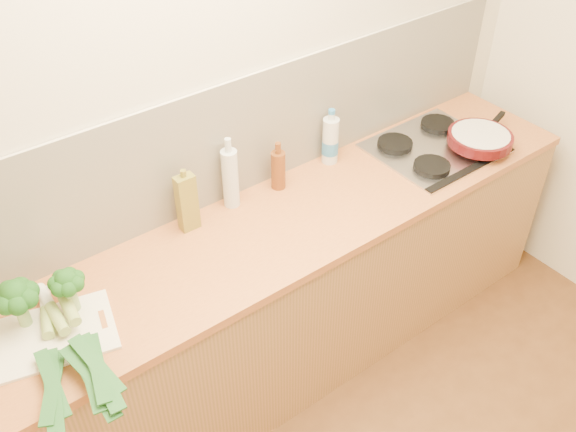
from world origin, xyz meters
The scene contains 14 objects.
room_shell centered at (0.00, 1.49, 1.17)m, with size 3.50×3.50×3.50m.
counter centered at (0.00, 1.20, 0.45)m, with size 3.20×0.62×0.90m.
gas_hob centered at (1.02, 1.20, 0.91)m, with size 0.58×0.50×0.04m.
chopping_board centered at (-0.89, 1.18, 0.91)m, with size 0.39×0.29×0.01m, color white.
broccoli_left centered at (-0.95, 1.29, 1.04)m, with size 0.15×0.16×0.20m.
broccoli_right centered at (-0.79, 1.25, 1.04)m, with size 0.13×0.13×0.18m.
leek_front centered at (-0.92, 1.14, 0.94)m, with size 0.24×0.62×0.04m.
leek_mid centered at (-0.86, 1.12, 0.95)m, with size 0.11×0.67×0.04m.
leek_back centered at (-0.82, 1.12, 0.97)m, with size 0.12×0.65×0.04m.
skillet centered at (1.19, 1.07, 0.97)m, with size 0.44×0.31×0.05m.
oil_tin centered at (-0.22, 1.40, 1.03)m, with size 0.08×0.05×0.29m.
glass_bottle centered at (0.00, 1.43, 1.04)m, with size 0.07×0.07×0.33m.
amber_bottle centered at (0.23, 1.41, 1.00)m, with size 0.06×0.06×0.23m.
water_bottle centered at (0.55, 1.43, 1.01)m, with size 0.08×0.08×0.26m.
Camera 1 is at (-1.12, -0.46, 2.61)m, focal length 40.00 mm.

